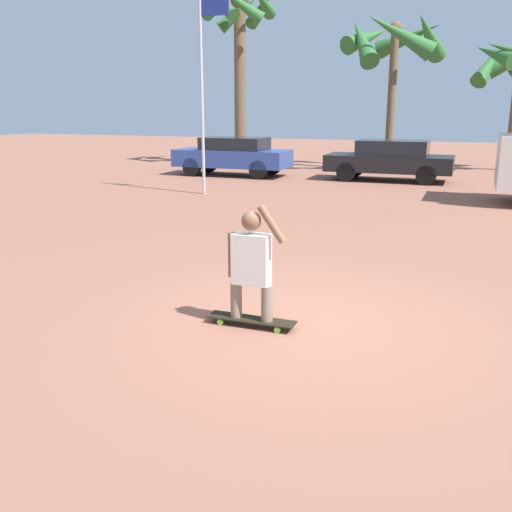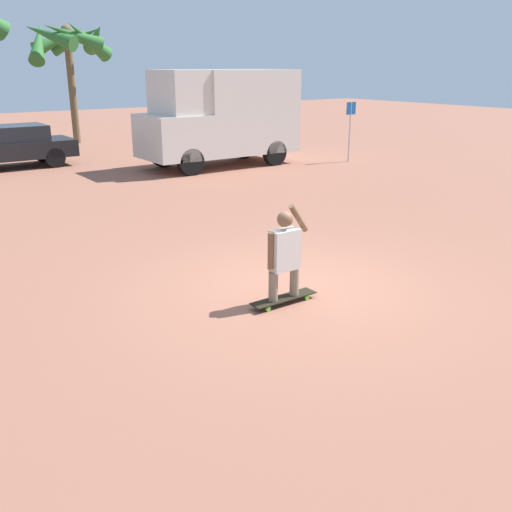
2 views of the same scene
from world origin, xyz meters
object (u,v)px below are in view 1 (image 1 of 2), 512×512
skateboard (251,320)px  parked_car_black (390,159)px  person_skateboarder (251,260)px  flagpole (204,77)px  palm_tree_center_background (393,42)px  palm_tree_far_left (240,27)px  parked_car_blue (233,155)px

skateboard → parked_car_black: 14.94m
person_skateboarder → parked_car_black: person_skateboarder is taller
skateboard → parked_car_black: (-0.41, 14.91, 0.69)m
person_skateboarder → flagpole: (-5.19, 9.66, 2.61)m
parked_car_black → palm_tree_center_background: palm_tree_center_background is taller
palm_tree_far_left → flagpole: size_ratio=1.28×
parked_car_black → flagpole: flagpole is taller
parked_car_black → palm_tree_center_background: bearing=99.9°
parked_car_black → skateboard: bearing=-88.4°
person_skateboarder → parked_car_blue: size_ratio=0.32×
palm_tree_far_left → palm_tree_center_background: bearing=-3.1°
palm_tree_center_background → skateboard: bearing=-86.8°
parked_car_blue → palm_tree_far_left: size_ratio=0.58×
palm_tree_center_background → palm_tree_far_left: (-6.71, 0.37, 0.88)m
palm_tree_far_left → person_skateboarder: bearing=-67.6°
parked_car_black → flagpole: bearing=-132.3°
parked_car_black → parked_car_blue: parked_car_blue is taller
person_skateboarder → palm_tree_center_background: palm_tree_center_background is taller
person_skateboarder → palm_tree_center_background: 18.86m
person_skateboarder → parked_car_black: 14.92m
parked_car_black → palm_tree_center_background: (-0.60, 3.43, 4.32)m
parked_car_blue → palm_tree_center_background: 7.88m
skateboard → palm_tree_center_background: 19.04m
person_skateboarder → palm_tree_far_left: size_ratio=0.19×
palm_tree_center_background → palm_tree_far_left: bearing=176.9°
parked_car_black → parked_car_blue: (-5.90, -0.50, 0.02)m
person_skateboarder → parked_car_blue: 15.73m
parked_car_blue → flagpole: bearing=-76.8°
parked_car_black → palm_tree_far_left: 9.74m
skateboard → parked_car_black: size_ratio=0.25×
palm_tree_center_background → palm_tree_far_left: size_ratio=0.82×
palm_tree_center_background → parked_car_blue: bearing=-143.4°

